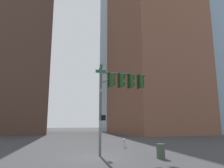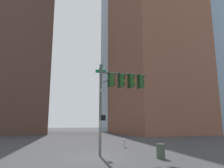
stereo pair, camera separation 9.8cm
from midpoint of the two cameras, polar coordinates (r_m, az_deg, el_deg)
name	(u,v)px [view 1 (the left image)]	position (r m, az deg, el deg)	size (l,w,h in m)	color
ground_plane	(94,157)	(15.75, -4.97, -18.98)	(200.00, 200.00, 0.00)	#38383A
signal_pole_assembly	(119,88)	(16.36, 1.68, -1.08)	(4.18, 1.17, 6.79)	#4C514C
fire_hydrant	(124,143)	(21.27, 3.17, -15.53)	(0.34, 0.26, 0.87)	#B2B2B7
litter_bin	(161,151)	(15.13, 12.86, -17.30)	(0.56, 0.56, 0.95)	#384738
building_brick_nearside	(10,34)	(59.07, -25.91, 12.12)	(18.87, 17.84, 48.08)	#4C3328
building_brick_midblock	(154,47)	(52.53, 11.12, 9.82)	(17.07, 19.48, 40.90)	brown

